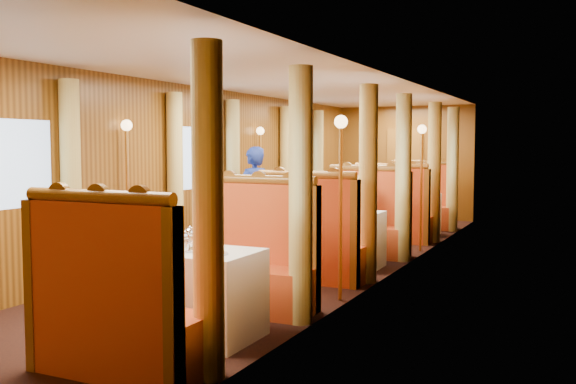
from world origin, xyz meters
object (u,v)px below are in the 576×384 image
Objects in this scene: table_near at (196,294)px; rose_vase_far at (408,184)px; fruit_plate at (216,252)px; rose_vase_mid at (340,198)px; teapot_left at (168,243)px; banquette_mid_aft at (365,227)px; table_mid at (341,239)px; banquette_far_fwd at (393,217)px; tea_tray at (177,249)px; banquette_far_aft at (422,206)px; passenger at (360,207)px; banquette_near_aft at (253,268)px; teapot_back at (190,241)px; teapot_right at (183,244)px; steward at (253,200)px; table_far at (409,214)px; banquette_mid_fwd at (311,246)px; banquette_near_fwd at (116,317)px.

table_near is 7.06m from rose_vase_far.
rose_vase_mid is at bearing 94.46° from fruit_plate.
banquette_mid_aft is at bearing 104.82° from teapot_left.
table_mid is 2.92× the size of rose_vase_far.
banquette_far_fwd is 3.94× the size of tea_tray.
banquette_far_aft is at bearing 89.92° from rose_vase_mid.
banquette_far_aft reaches higher than rose_vase_far.
passenger is at bearing 93.57° from fruit_plate.
rose_vase_far is at bearing 92.40° from fruit_plate.
table_mid is 3.58m from rose_vase_far.
banquette_near_aft is at bearing -90.00° from passenger.
banquette_mid_aft is at bearing 72.08° from teapot_back.
banquette_far_aft is 7.62× the size of teapot_back.
table_mid is at bearing 75.93° from rose_vase_mid.
teapot_right is at bearing -32.92° from tea_tray.
teapot_left reaches higher than fruit_plate.
table_near is 4.51m from banquette_mid_aft.
fruit_plate is 0.55× the size of rose_vase_far.
banquette_far_fwd is 7.75× the size of teapot_left.
table_near is at bearing -90.00° from banquette_near_aft.
teapot_left is 0.87× the size of fruit_plate.
banquette_mid_aft is at bearing 126.32° from steward.
table_far is 3.57m from rose_vase_mid.
table_far is at bearing 82.75° from teapot_right.
teapot_left is at bearing 173.92° from teapot_right.
banquette_far_aft reaches higher than passenger.
steward reaches higher than rose_vase_far.
banquette_mid_aft is 1.00× the size of banquette_far_aft.
table_far is (0.00, 5.99, -0.05)m from banquette_near_aft.
teapot_right is 0.46× the size of rose_vase_far.
banquette_mid_fwd is 5.53m from banquette_far_aft.
banquette_near_fwd reaches higher than table_far.
banquette_mid_aft is (0.00, 5.53, 0.00)m from banquette_near_fwd.
banquette_near_aft reaches higher than rose_vase_far.
banquette_near_aft is 1.47m from banquette_mid_fwd.
banquette_near_fwd is 5.31m from steward.
rose_vase_mid is (-0.28, 3.58, 0.16)m from fruit_plate.
table_near is 0.78× the size of banquette_far_fwd.
fruit_plate is at bearing -21.55° from table_near.
banquette_far_aft is at bearing 91.92° from fruit_plate.
banquette_mid_aft is at bearing 88.25° from tea_tray.
banquette_near_fwd is 1.00× the size of banquette_far_aft.
banquette_mid_aft is at bearing -90.00° from banquette_far_aft.
banquette_mid_fwd is 7.62× the size of teapot_back.
banquette_near_aft is 7.62× the size of teapot_back.
steward is at bearing 94.22° from teapot_back.
teapot_left is (-0.18, -8.14, 0.40)m from banquette_far_aft.
banquette_mid_fwd is 2.63m from fruit_plate.
fruit_plate is at bearing -86.62° from banquette_mid_aft.
rose_vase_far is at bearing 90.44° from table_mid.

